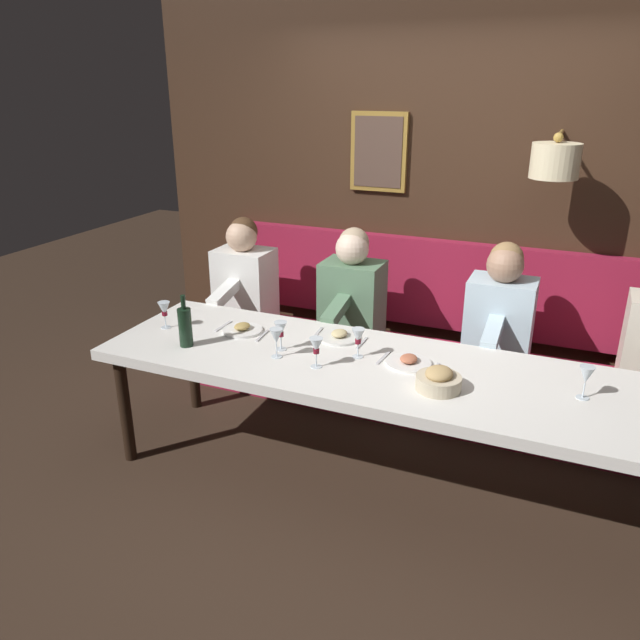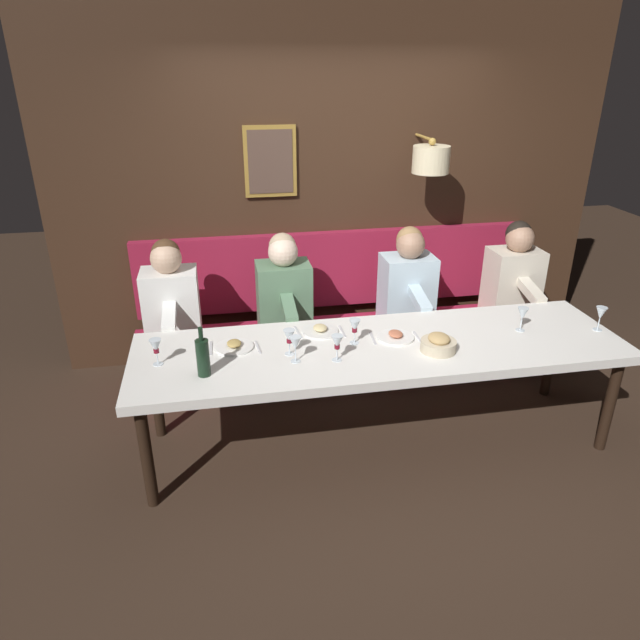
{
  "view_description": "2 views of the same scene",
  "coord_description": "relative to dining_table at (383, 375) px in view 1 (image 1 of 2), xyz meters",
  "views": [
    {
      "loc": [
        -2.82,
        -0.84,
        2.14
      ],
      "look_at": [
        0.05,
        0.39,
        0.92
      ],
      "focal_mm": 34.63,
      "sensor_mm": 36.0,
      "label": 1
    },
    {
      "loc": [
        -3.12,
        0.98,
        2.39
      ],
      "look_at": [
        0.05,
        0.39,
        0.92
      ],
      "focal_mm": 32.21,
      "sensor_mm": 36.0,
      "label": 2
    }
  ],
  "objects": [
    {
      "name": "diner_middle",
      "position": [
        0.88,
        0.51,
        0.13
      ],
      "size": [
        0.6,
        0.4,
        0.79
      ],
      "color": "#567A5B",
      "rests_on": "banquette_bench"
    },
    {
      "name": "wine_bottle",
      "position": [
        -0.19,
        1.1,
        0.17
      ],
      "size": [
        0.08,
        0.08,
        0.3
      ],
      "color": "black",
      "rests_on": "dining_table"
    },
    {
      "name": "wine_glass_5",
      "position": [
        -0.02,
        0.59,
        0.17
      ],
      "size": [
        0.07,
        0.07,
        0.16
      ],
      "color": "silver",
      "rests_on": "dining_table"
    },
    {
      "name": "banquette_bench",
      "position": [
        0.89,
        0.0,
        -0.46
      ],
      "size": [
        0.52,
        3.32,
        0.45
      ],
      "primitive_type": "cube",
      "color": "maroon",
      "rests_on": "ground_plane"
    },
    {
      "name": "wine_glass_3",
      "position": [
        0.03,
        -0.97,
        0.17
      ],
      "size": [
        0.07,
        0.07,
        0.16
      ],
      "color": "silver",
      "rests_on": "dining_table"
    },
    {
      "name": "wine_glass_1",
      "position": [
        0.05,
        0.16,
        0.17
      ],
      "size": [
        0.07,
        0.07,
        0.16
      ],
      "color": "silver",
      "rests_on": "dining_table"
    },
    {
      "name": "dining_table",
      "position": [
        0.0,
        0.0,
        0.0
      ],
      "size": [
        0.9,
        3.12,
        0.74
      ],
      "color": "silver",
      "rests_on": "ground_plane"
    },
    {
      "name": "place_setting_1",
      "position": [
        0.25,
        0.35,
        0.07
      ],
      "size": [
        0.24,
        0.32,
        0.05
      ],
      "color": "silver",
      "rests_on": "dining_table"
    },
    {
      "name": "bread_bowl",
      "position": [
        -0.15,
        -0.32,
        0.11
      ],
      "size": [
        0.22,
        0.22,
        0.12
      ],
      "color": "beige",
      "rests_on": "dining_table"
    },
    {
      "name": "place_setting_2",
      "position": [
        0.07,
        -0.11,
        0.07
      ],
      "size": [
        0.24,
        0.31,
        0.05
      ],
      "color": "white",
      "rests_on": "dining_table"
    },
    {
      "name": "wine_glass_2",
      "position": [
        -0.15,
        0.32,
        0.17
      ],
      "size": [
        0.07,
        0.07,
        0.16
      ],
      "color": "silver",
      "rests_on": "dining_table"
    },
    {
      "name": "wine_glass_4",
      "position": [
        -0.01,
        1.37,
        0.17
      ],
      "size": [
        0.07,
        0.07,
        0.16
      ],
      "color": "silver",
      "rests_on": "dining_table"
    },
    {
      "name": "diner_near",
      "position": [
        0.88,
        -0.47,
        0.13
      ],
      "size": [
        0.6,
        0.4,
        0.79
      ],
      "color": "silver",
      "rests_on": "banquette_bench"
    },
    {
      "name": "wine_glass_0",
      "position": [
        -0.12,
        0.57,
        0.17
      ],
      "size": [
        0.07,
        0.07,
        0.16
      ],
      "color": "silver",
      "rests_on": "dining_table"
    },
    {
      "name": "back_wall_panel",
      "position": [
        1.46,
        -0.0,
        0.68
      ],
      "size": [
        0.59,
        4.52,
        2.9
      ],
      "color": "#382316",
      "rests_on": "ground_plane"
    },
    {
      "name": "ground_plane",
      "position": [
        0.0,
        0.0,
        -0.68
      ],
      "size": [
        12.0,
        12.0,
        0.0
      ],
      "primitive_type": "plane",
      "color": "#332319"
    },
    {
      "name": "place_setting_0",
      "position": [
        0.12,
        0.92,
        0.07
      ],
      "size": [
        0.24,
        0.31,
        0.05
      ],
      "color": "white",
      "rests_on": "dining_table"
    },
    {
      "name": "diner_far",
      "position": [
        0.88,
        1.34,
        0.13
      ],
      "size": [
        0.6,
        0.4,
        0.79
      ],
      "color": "white",
      "rests_on": "banquette_bench"
    }
  ]
}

